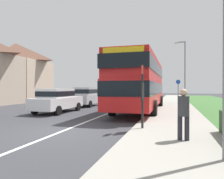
# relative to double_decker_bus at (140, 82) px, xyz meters

# --- Properties ---
(ground_plane) EXTENTS (120.00, 120.00, 0.00)m
(ground_plane) POSITION_rel_double_decker_bus_xyz_m (-1.86, -7.90, -2.14)
(ground_plane) COLOR #38383D
(lane_marking_centre) EXTENTS (0.14, 60.00, 0.01)m
(lane_marking_centre) POSITION_rel_double_decker_bus_xyz_m (-1.86, 0.10, -2.14)
(lane_marking_centre) COLOR silver
(lane_marking_centre) RESTS_ON ground_plane
(pavement_near_side) EXTENTS (3.20, 68.00, 0.12)m
(pavement_near_side) POSITION_rel_double_decker_bus_xyz_m (2.34, -1.90, -2.08)
(pavement_near_side) COLOR #9E998E
(pavement_near_side) RESTS_ON ground_plane
(double_decker_bus) EXTENTS (2.80, 11.20, 3.70)m
(double_decker_bus) POSITION_rel_double_decker_bus_xyz_m (0.00, 0.00, 0.00)
(double_decker_bus) COLOR red
(double_decker_bus) RESTS_ON ground_plane
(parked_car_white) EXTENTS (1.88, 4.50, 1.64)m
(parked_car_white) POSITION_rel_double_decker_bus_xyz_m (-5.35, -2.47, -1.24)
(parked_car_white) COLOR silver
(parked_car_white) RESTS_ON ground_plane
(parked_car_silver) EXTENTS (1.89, 4.00, 1.73)m
(parked_car_silver) POSITION_rel_double_decker_bus_xyz_m (-5.42, 2.67, -1.20)
(parked_car_silver) COLOR #B7B7BC
(parked_car_silver) RESTS_ON ground_plane
(pedestrian_at_stop) EXTENTS (0.34, 0.34, 1.67)m
(pedestrian_at_stop) POSITION_rel_double_decker_bus_xyz_m (2.59, -8.57, -1.17)
(pedestrian_at_stop) COLOR #23232D
(pedestrian_at_stop) RESTS_ON ground_plane
(bus_stop_sign) EXTENTS (0.09, 0.52, 2.60)m
(bus_stop_sign) POSITION_rel_double_decker_bus_xyz_m (1.14, -7.01, -0.60)
(bus_stop_sign) COLOR black
(bus_stop_sign) RESTS_ON ground_plane
(cycle_route_sign) EXTENTS (0.44, 0.08, 2.52)m
(cycle_route_sign) POSITION_rel_double_decker_bus_xyz_m (2.76, 7.16, -0.72)
(cycle_route_sign) COLOR slate
(cycle_route_sign) RESTS_ON ground_plane
(street_lamp_mid) EXTENTS (1.14, 0.20, 6.72)m
(street_lamp_mid) POSITION_rel_double_decker_bus_xyz_m (3.38, 8.82, 1.75)
(street_lamp_mid) COLOR slate
(street_lamp_mid) RESTS_ON ground_plane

